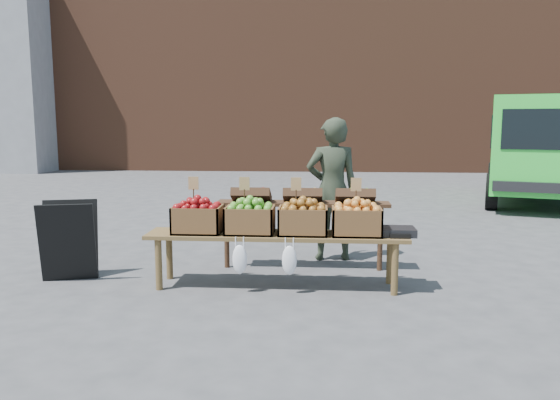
# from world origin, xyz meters

# --- Properties ---
(ground) EXTENTS (80.00, 80.00, 0.00)m
(ground) POSITION_xyz_m (0.00, 0.00, 0.00)
(ground) COLOR #474749
(brick_building) EXTENTS (24.00, 4.00, 10.00)m
(brick_building) POSITION_xyz_m (0.00, 15.00, 5.00)
(brick_building) COLOR brown
(brick_building) RESTS_ON ground
(delivery_van) EXTENTS (3.62, 5.38, 2.21)m
(delivery_van) POSITION_xyz_m (4.21, 6.15, 1.10)
(delivery_van) COLOR green
(delivery_van) RESTS_ON ground
(vendor) EXTENTS (0.70, 0.52, 1.78)m
(vendor) POSITION_xyz_m (-0.41, 0.77, 0.89)
(vendor) COLOR #2B3325
(vendor) RESTS_ON ground
(chalkboard_sign) EXTENTS (0.64, 0.46, 0.88)m
(chalkboard_sign) POSITION_xyz_m (-3.29, -0.36, 0.44)
(chalkboard_sign) COLOR black
(chalkboard_sign) RESTS_ON ground
(back_table) EXTENTS (2.10, 0.44, 1.04)m
(back_table) POSITION_xyz_m (-0.76, 0.27, 0.52)
(back_table) COLOR #3A2416
(back_table) RESTS_ON ground
(display_bench) EXTENTS (2.70, 0.56, 0.57)m
(display_bench) POSITION_xyz_m (-1.01, -0.45, 0.28)
(display_bench) COLOR brown
(display_bench) RESTS_ON ground
(crate_golden_apples) EXTENTS (0.50, 0.40, 0.28)m
(crate_golden_apples) POSITION_xyz_m (-1.84, -0.45, 0.71)
(crate_golden_apples) COLOR maroon
(crate_golden_apples) RESTS_ON display_bench
(crate_russet_pears) EXTENTS (0.50, 0.40, 0.28)m
(crate_russet_pears) POSITION_xyz_m (-1.29, -0.45, 0.71)
(crate_russet_pears) COLOR #337B18
(crate_russet_pears) RESTS_ON display_bench
(crate_red_apples) EXTENTS (0.50, 0.40, 0.28)m
(crate_red_apples) POSITION_xyz_m (-0.74, -0.45, 0.71)
(crate_red_apples) COLOR #9E692A
(crate_red_apples) RESTS_ON display_bench
(crate_green_apples) EXTENTS (0.50, 0.40, 0.28)m
(crate_green_apples) POSITION_xyz_m (-0.19, -0.45, 0.71)
(crate_green_apples) COLOR gold
(crate_green_apples) RESTS_ON display_bench
(weighing_scale) EXTENTS (0.34, 0.30, 0.08)m
(weighing_scale) POSITION_xyz_m (0.24, -0.45, 0.61)
(weighing_scale) COLOR black
(weighing_scale) RESTS_ON display_bench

